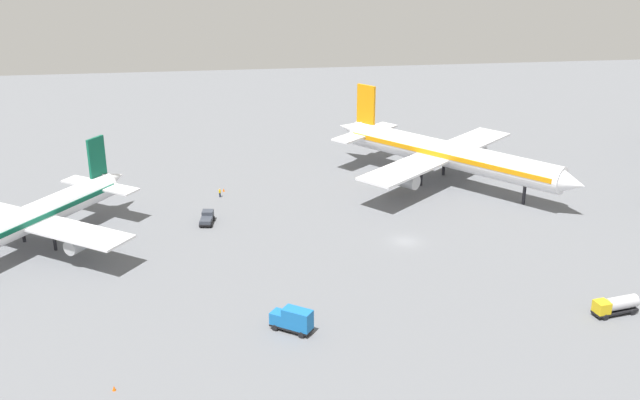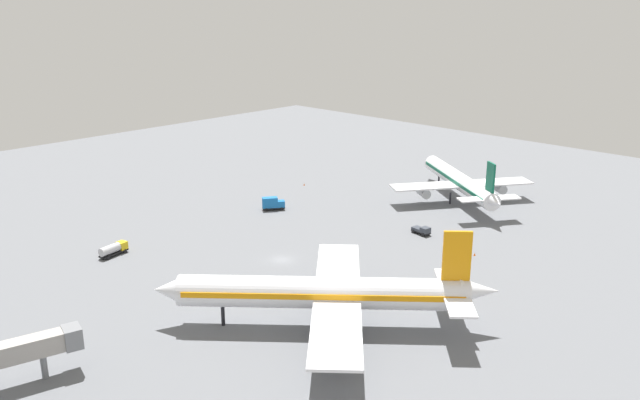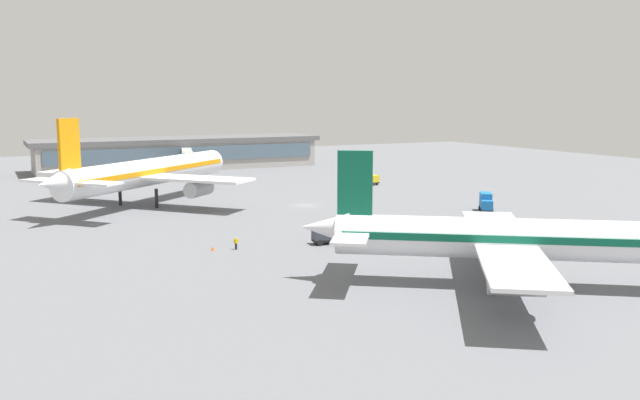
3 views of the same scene
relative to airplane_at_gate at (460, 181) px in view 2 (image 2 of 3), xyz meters
The scene contains 9 objects.
ground 61.00m from the airplane_at_gate, 93.50° to the right, with size 288.00×288.00×0.00m, color slate.
airplane_at_gate is the anchor object (origin of this frame).
airplane_taxiing 78.32m from the airplane_at_gate, 73.28° to the right, with size 44.99×41.73×16.83m.
fuel_truck 88.71m from the airplane_at_gate, 110.15° to the right, with size 3.18×6.55×2.50m.
pushback_tractor 29.82m from the airplane_at_gate, 73.78° to the right, with size 4.62×2.71×1.90m.
catering_truck 49.56m from the airplane_at_gate, 126.50° to the right, with size 4.75×5.69×3.30m.
ground_crew_worker 37.17m from the airplane_at_gate, 55.98° to the right, with size 0.56×0.46×1.67m.
safety_cone_near_gate 43.97m from the airplane_at_gate, 155.16° to the right, with size 0.44×0.44×0.60m, color #EA590C.
safety_cone_mid_apron 39.56m from the airplane_at_gate, 52.94° to the right, with size 0.44×0.44×0.60m, color #EA590C.
Camera 2 is at (90.65, -82.88, 50.72)m, focal length 36.30 mm.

